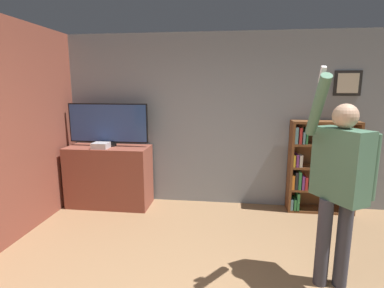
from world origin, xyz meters
name	(u,v)px	position (x,y,z in m)	size (l,w,h in m)	color
wall_back	(213,121)	(0.01, 3.05, 1.35)	(6.64, 0.09, 2.70)	gray
wall_side_brick	(6,133)	(-2.35, 1.51, 1.35)	(0.06, 4.62, 2.70)	brown
tv_ledge	(109,176)	(-1.61, 2.70, 0.48)	(1.29, 0.55, 0.96)	brown
television	(108,124)	(-1.61, 2.75, 1.31)	(1.27, 0.22, 0.67)	black
game_console	(101,146)	(-1.67, 2.56, 1.00)	(0.24, 0.21, 0.09)	silver
bookshelf	(316,167)	(1.58, 2.87, 0.69)	(0.97, 0.28, 1.39)	brown
person	(340,179)	(1.27, 1.04, 1.07)	(0.63, 0.60, 2.05)	#383842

